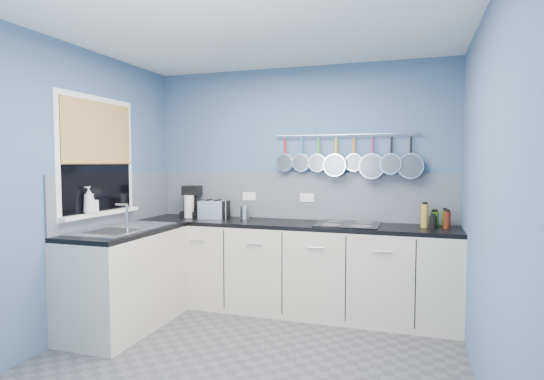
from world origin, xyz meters
The scene contains 42 objects.
floor centered at (0.00, 0.00, -0.01)m, with size 3.20×3.00×0.02m, color #47474C.
ceiling centered at (0.00, 0.00, 2.51)m, with size 3.20×3.00×0.02m, color white.
wall_back centered at (0.00, 1.51, 1.25)m, with size 3.20×0.02×2.50m, color #425F83.
wall_front centered at (0.00, -1.51, 1.25)m, with size 3.20×0.02×2.50m, color #425F83.
wall_left centered at (-1.61, 0.00, 1.25)m, with size 0.02×3.00×2.50m, color #425F83.
wall_right centered at (1.61, 0.00, 1.25)m, with size 0.02×3.00×2.50m, color #425F83.
backsplash_back centered at (0.00, 1.49, 1.15)m, with size 3.20×0.02×0.50m, color gray.
backsplash_left centered at (-1.59, 0.60, 1.15)m, with size 0.02×1.80×0.50m, color gray.
cabinet_run_back centered at (0.00, 1.20, 0.43)m, with size 3.20×0.60×0.86m, color beige.
worktop_back centered at (0.00, 1.20, 0.88)m, with size 3.20×0.60×0.04m, color black.
cabinet_run_left centered at (-1.30, 0.30, 0.43)m, with size 0.60×1.20×0.86m, color beige.
worktop_left centered at (-1.30, 0.30, 0.88)m, with size 0.60×1.20×0.04m, color black.
window_frame centered at (-1.58, 0.30, 1.55)m, with size 0.01×1.00×1.10m, color white.
window_glass centered at (-1.57, 0.30, 1.55)m, with size 0.01×0.90×1.00m, color black.
bamboo_blind centered at (-1.56, 0.30, 1.77)m, with size 0.01×0.90×0.55m, color #B1893B.
window_sill centered at (-1.55, 0.30, 1.04)m, with size 0.10×0.98×0.03m, color white.
sink_unit centered at (-1.30, 0.30, 0.90)m, with size 0.50×0.95×0.01m, color silver.
mixer_tap centered at (-1.14, 0.12, 1.03)m, with size 0.12×0.08×0.26m, color silver, non-canonical shape.
socket_left centered at (-0.55, 1.48, 1.13)m, with size 0.15×0.01×0.09m, color white.
socket_right centered at (0.10, 1.48, 1.13)m, with size 0.15×0.01×0.09m, color white.
pot_rail centered at (0.50, 1.45, 1.78)m, with size 0.02×0.02×1.45m, color silver.
soap_bottle_a centered at (-1.53, 0.12, 1.17)m, with size 0.09×0.09×0.24m, color white.
soap_bottle_b centered at (-1.53, 0.16, 1.14)m, with size 0.08×0.08×0.17m, color white.
paper_towel centered at (-1.16, 1.24, 1.02)m, with size 0.11×0.11×0.24m, color white.
coffee_maker centered at (-1.18, 1.32, 1.07)m, with size 0.19×0.21×0.34m, color black, non-canonical shape.
toaster centered at (-0.87, 1.24, 1.00)m, with size 0.30×0.17×0.19m, color silver.
canister centered at (-0.54, 1.31, 0.97)m, with size 0.09×0.09×0.14m, color silver.
hob centered at (0.58, 1.19, 0.91)m, with size 0.59×0.52×0.01m, color black.
pan_0 centered at (-0.13, 1.44, 1.59)m, with size 0.18×0.06×0.37m, color silver, non-canonical shape.
pan_1 centered at (0.05, 1.44, 1.59)m, with size 0.18×0.06×0.37m, color silver, non-canonical shape.
pan_2 centered at (0.23, 1.44, 1.59)m, with size 0.19×0.09×0.38m, color silver, non-canonical shape.
pan_3 centered at (0.41, 1.44, 1.57)m, with size 0.23×0.11×0.42m, color silver, non-canonical shape.
pan_4 centered at (0.59, 1.44, 1.60)m, with size 0.18×0.06×0.37m, color silver, non-canonical shape.
pan_5 centered at (0.77, 1.44, 1.56)m, with size 0.26×0.10×0.45m, color silver, non-canonical shape.
pan_6 centered at (0.95, 1.44, 1.58)m, with size 0.21×0.13×0.40m, color silver, non-canonical shape.
pan_7 centered at (1.14, 1.44, 1.56)m, with size 0.25×0.10×0.44m, color silver, non-canonical shape.
condiment_0 centered at (1.45, 1.32, 0.98)m, with size 0.06×0.06×0.16m, color #265919.
condiment_1 centered at (1.36, 1.34, 0.97)m, with size 0.07×0.07×0.14m, color #3F721E.
condiment_2 centered at (1.27, 1.31, 1.00)m, with size 0.07×0.07×0.19m, color brown.
condiment_3 centered at (1.46, 1.22, 0.98)m, with size 0.06×0.06×0.16m, color #4C190C.
condiment_4 centered at (1.34, 1.21, 0.96)m, with size 0.07×0.07×0.11m, color black.
condiment_5 centered at (1.27, 1.24, 1.01)m, with size 0.07×0.07×0.22m, color olive.
Camera 1 is at (1.18, -3.02, 1.49)m, focal length 29.06 mm.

